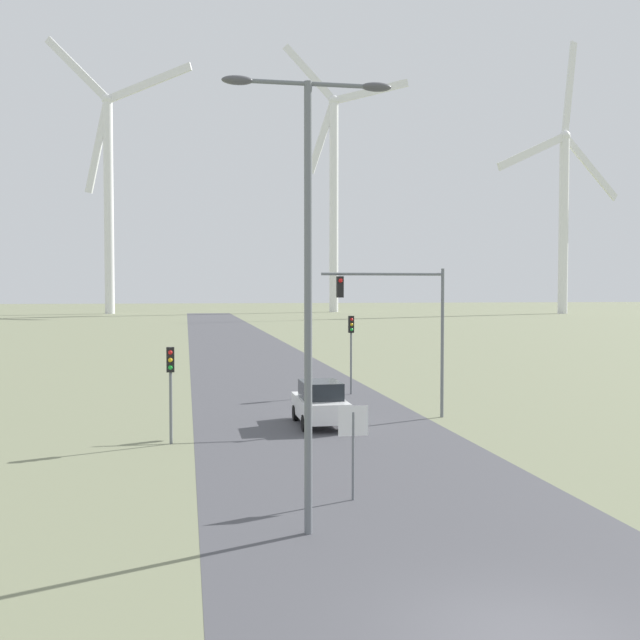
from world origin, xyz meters
The scene contains 11 objects.
ground_plane centered at (0.00, 0.00, 0.00)m, with size 600.00×600.00×0.00m, color #757A5B.
road_surface centered at (0.00, 48.00, 0.00)m, with size 10.00×240.00×0.01m.
streetlamp centered at (-2.54, 5.64, 6.46)m, with size 3.84×0.32×10.26m.
stop_sign_near centered at (-0.93, 8.13, 1.76)m, with size 0.81×0.07×2.52m.
traffic_light_post_near_left centered at (-5.82, 16.31, 2.58)m, with size 0.28×0.34×3.50m.
traffic_light_post_near_right centered at (3.39, 27.75, 3.06)m, with size 0.28×0.34×4.18m.
traffic_light_mast_overhead centered at (3.89, 20.03, 4.67)m, with size 5.43×0.35×6.49m.
car_approaching centered at (0.14, 19.03, 0.91)m, with size 1.88×4.10×1.83m.
wind_turbine_left centered at (-22.63, 168.51, 30.48)m, with size 34.00×16.50×64.95m.
wind_turbine_center centered at (31.28, 172.76, 31.63)m, with size 29.71×11.04×67.00m.
wind_turbine_right centered at (81.70, 151.33, 26.29)m, with size 36.94×13.44×63.35m.
Camera 1 is at (-5.26, -10.99, 5.57)m, focal length 42.00 mm.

